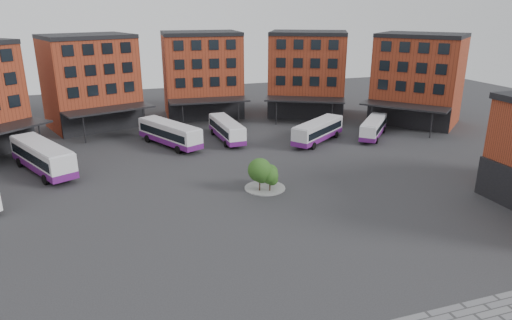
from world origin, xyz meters
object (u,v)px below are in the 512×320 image
object	(u,v)px
tree_island	(264,174)
bus_b	(42,157)
bus_d	(227,129)
bus_f	(373,127)
bus_c	(170,133)
bus_e	(318,131)

from	to	relation	value
tree_island	bus_b	distance (m)	26.53
bus_d	bus_f	bearing A→B (deg)	-16.50
bus_f	bus_c	bearing A→B (deg)	-147.84
bus_b	bus_f	size ratio (longest dim) A/B	1.42
bus_c	bus_f	xyz separation A→B (m)	(29.55, -5.21, -0.28)
bus_e	bus_f	distance (m)	9.02
tree_island	bus_e	xyz separation A→B (m)	(13.43, 14.82, -0.21)
bus_d	bus_e	world-z (taller)	bus_e
bus_b	bus_d	distance (m)	24.89
bus_b	bus_f	xyz separation A→B (m)	(45.27, 1.01, -0.41)
bus_c	bus_d	xyz separation A→B (m)	(8.32, 0.23, -0.17)
bus_c	bus_e	world-z (taller)	bus_c
bus_c	bus_e	distance (m)	21.12
tree_island	bus_f	xyz separation A→B (m)	(22.45, 14.53, -0.37)
bus_f	bus_e	bearing A→B (deg)	-139.66
tree_island	bus_b	bearing A→B (deg)	149.35
tree_island	bus_d	size ratio (longest dim) A/B	0.41
bus_b	bus_d	xyz separation A→B (m)	(24.04, 6.45, -0.30)
tree_island	bus_b	size ratio (longest dim) A/B	0.35
bus_c	bus_d	size ratio (longest dim) A/B	1.09
tree_island	bus_c	distance (m)	20.98
bus_b	bus_c	size ratio (longest dim) A/B	1.07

